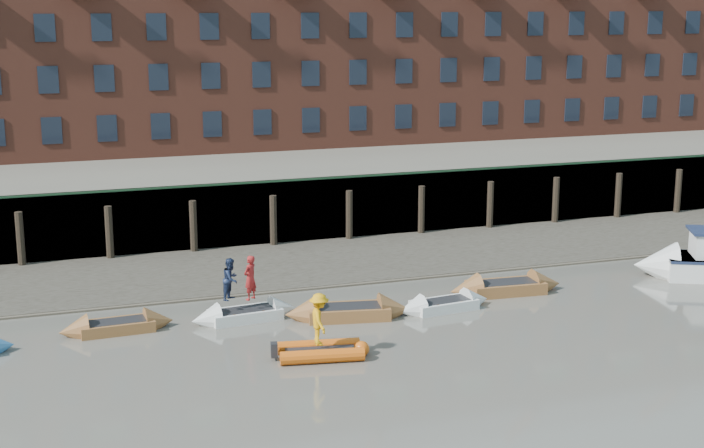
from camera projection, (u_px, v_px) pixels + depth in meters
name	position (u px, v px, depth m)	size (l,w,h in m)	color
ground	(392.00, 425.00, 28.44)	(220.00, 220.00, 0.00)	#605C53
foreshore	(252.00, 269.00, 45.06)	(110.00, 8.00, 0.50)	#3D382F
mud_band	(270.00, 289.00, 41.92)	(110.00, 1.60, 0.10)	#4C4336
river_wall	(231.00, 216.00, 48.74)	(110.00, 1.23, 3.30)	#2D2A26
bank_terrace	(186.00, 171.00, 61.32)	(110.00, 28.00, 3.20)	#5E594D
rowboat_2	(117.00, 326.00, 36.43)	(4.24, 1.41, 1.22)	brown
rowboat_3	(245.00, 314.00, 37.78)	(4.35, 1.62, 1.23)	silver
rowboat_4	(348.00, 312.00, 37.98)	(5.09, 2.27, 1.43)	brown
rowboat_5	(444.00, 305.00, 39.01)	(4.17, 1.64, 1.18)	silver
rowboat_6	(506.00, 287.00, 41.23)	(5.03, 1.78, 1.43)	brown
rib_tender	(324.00, 351.00, 33.80)	(3.24, 1.94, 0.55)	#CF550F
motor_launch	(702.00, 262.00, 43.46)	(7.08, 4.92, 2.80)	silver
person_rower_a	(250.00, 278.00, 37.44)	(0.63, 0.42, 1.74)	maroon
person_rower_b	(231.00, 279.00, 37.44)	(0.80, 0.62, 1.64)	#19233F
person_rib_crew	(319.00, 319.00, 33.44)	(1.18, 0.68, 1.82)	orange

